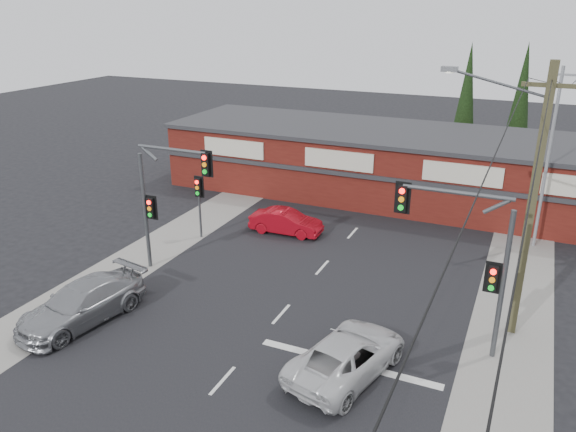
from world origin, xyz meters
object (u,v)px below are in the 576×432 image
at_px(shop_building, 374,161).
at_px(utility_pole, 529,196).
at_px(silver_suv, 82,303).
at_px(red_sedan, 286,222).
at_px(white_suv, 347,355).

height_order(shop_building, utility_pole, utility_pole).
distance_m(shop_building, utility_pole, 17.15).
height_order(silver_suv, shop_building, shop_building).
bearing_deg(red_sedan, white_suv, -148.59).
distance_m(white_suv, shop_building, 19.58).
bearing_deg(white_suv, shop_building, -62.00).
bearing_deg(utility_pole, shop_building, 123.76).
distance_m(silver_suv, shop_building, 20.91).
relative_size(white_suv, utility_pole, 0.50).
relative_size(silver_suv, red_sedan, 1.36).
bearing_deg(red_sedan, silver_suv, 160.30).
bearing_deg(white_suv, utility_pole, -119.36).
relative_size(white_suv, silver_suv, 0.94).
relative_size(white_suv, shop_building, 0.18).
distance_m(red_sedan, shop_building, 9.05).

